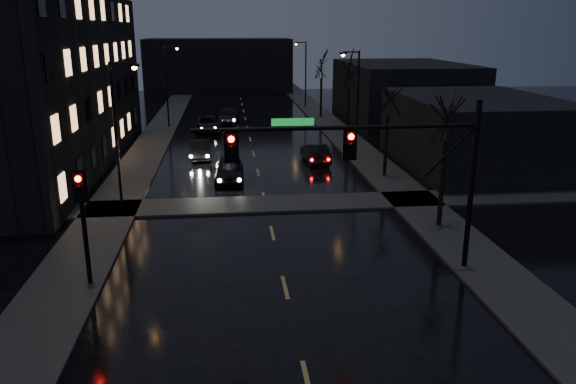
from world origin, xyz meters
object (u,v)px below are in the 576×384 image
object	(u,v)px
oncoming_car_b	(200,150)
lead_car	(315,153)
oncoming_car_c	(209,124)
oncoming_car_d	(228,116)
oncoming_car_a	(229,169)

from	to	relation	value
oncoming_car_b	lead_car	distance (m)	8.82
oncoming_car_c	oncoming_car_d	size ratio (longest dim) A/B	1.02
oncoming_car_a	lead_car	distance (m)	7.89
oncoming_car_a	oncoming_car_c	distance (m)	18.72
oncoming_car_b	oncoming_car_d	size ratio (longest dim) A/B	0.81
oncoming_car_d	oncoming_car_b	bearing A→B (deg)	-90.06
oncoming_car_c	lead_car	world-z (taller)	oncoming_car_c
oncoming_car_c	lead_car	xyz separation A→B (m)	(8.16, -14.01, -0.02)
lead_car	oncoming_car_c	bearing A→B (deg)	-63.53
oncoming_car_d	lead_car	xyz separation A→B (m)	(6.31, -18.67, -0.03)
oncoming_car_a	oncoming_car_b	xyz separation A→B (m)	(-2.13, 6.91, -0.12)
oncoming_car_a	oncoming_car_c	world-z (taller)	oncoming_car_a
oncoming_car_c	lead_car	bearing A→B (deg)	-57.02
oncoming_car_a	lead_car	bearing A→B (deg)	37.34
oncoming_car_b	lead_car	size ratio (longest dim) A/B	0.96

